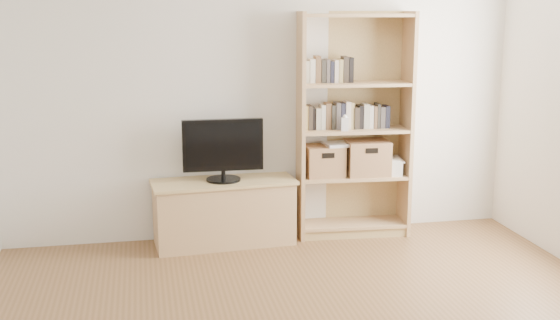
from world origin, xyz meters
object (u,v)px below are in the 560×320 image
object	(u,v)px
tv_stand	(224,214)
bookshelf	(354,126)
basket_left	(324,161)
basket_right	(367,158)
television	(223,150)
baby_monitor	(345,124)
laptop	(343,144)

from	to	relation	value
tv_stand	bookshelf	xyz separation A→B (m)	(1.16, 0.04, 0.72)
basket_left	basket_right	distance (m)	0.38
bookshelf	television	size ratio (longest dim) A/B	2.90
baby_monitor	basket_left	distance (m)	0.39
basket_left	laptop	distance (m)	0.22
bookshelf	baby_monitor	bearing A→B (deg)	-135.00
basket_left	laptop	world-z (taller)	laptop
baby_monitor	basket_left	xyz separation A→B (m)	(-0.15, 0.11, -0.34)
bookshelf	basket_right	world-z (taller)	bookshelf
television	basket_right	size ratio (longest dim) A/B	1.83
television	tv_stand	bearing A→B (deg)	0.00
tv_stand	basket_right	bearing A→B (deg)	-3.04
tv_stand	television	xyz separation A→B (m)	(0.00, 0.00, 0.56)
baby_monitor	laptop	distance (m)	0.22
bookshelf	basket_left	world-z (taller)	bookshelf
tv_stand	basket_right	world-z (taller)	basket_right
television	laptop	world-z (taller)	television
baby_monitor	basket_left	size ratio (longest dim) A/B	0.35
laptop	bookshelf	bearing A→B (deg)	-2.68
bookshelf	basket_left	bearing A→B (deg)	-178.81
laptop	television	bearing A→B (deg)	179.12
basket_left	bookshelf	bearing A→B (deg)	-1.74
laptop	tv_stand	bearing A→B (deg)	179.12
tv_stand	basket_left	xyz separation A→B (m)	(0.90, 0.05, 0.41)
tv_stand	laptop	distance (m)	1.21
tv_stand	bookshelf	distance (m)	1.37
bookshelf	television	bearing A→B (deg)	-174.41
bookshelf	baby_monitor	distance (m)	0.16
baby_monitor	basket_left	world-z (taller)	baby_monitor
television	laptop	size ratio (longest dim) A/B	2.07
tv_stand	baby_monitor	world-z (taller)	baby_monitor
basket_left	television	bearing A→B (deg)	-176.05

